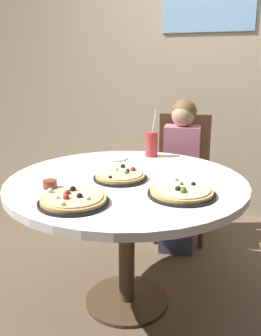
% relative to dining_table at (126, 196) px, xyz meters
% --- Properties ---
extents(ground_plane, '(8.00, 8.00, 0.00)m').
position_rel_dining_table_xyz_m(ground_plane, '(0.00, 0.00, -0.66)').
color(ground_plane, brown).
extents(wall_with_window, '(5.20, 0.14, 2.90)m').
position_rel_dining_table_xyz_m(wall_with_window, '(-0.00, 1.61, 0.79)').
color(wall_with_window, tan).
rests_on(wall_with_window, ground_plane).
extents(dining_table, '(1.27, 1.27, 0.75)m').
position_rel_dining_table_xyz_m(dining_table, '(0.00, 0.00, 0.00)').
color(dining_table, white).
rests_on(dining_table, ground_plane).
extents(chair_wooden, '(0.48, 0.48, 0.95)m').
position_rel_dining_table_xyz_m(chair_wooden, '(-0.02, 1.02, -0.13)').
color(chair_wooden, brown).
rests_on(chair_wooden, ground_plane).
extents(diner_child, '(0.33, 0.43, 1.08)m').
position_rel_dining_table_xyz_m(diner_child, '(0.02, 0.85, -0.17)').
color(diner_child, '#3F4766').
rests_on(diner_child, ground_plane).
extents(pizza_veggie, '(0.32, 0.32, 0.05)m').
position_rel_dining_table_xyz_m(pizza_veggie, '(-0.06, -0.41, 0.11)').
color(pizza_veggie, black).
rests_on(pizza_veggie, dining_table).
extents(pizza_cheese, '(0.29, 0.29, 0.05)m').
position_rel_dining_table_xyz_m(pizza_cheese, '(-0.03, -0.01, 0.11)').
color(pizza_cheese, black).
rests_on(pizza_cheese, dining_table).
extents(pizza_pepperoni, '(0.32, 0.32, 0.05)m').
position_rel_dining_table_xyz_m(pizza_pepperoni, '(0.34, -0.10, 0.11)').
color(pizza_pepperoni, black).
rests_on(pizza_pepperoni, dining_table).
extents(soda_cup, '(0.08, 0.08, 0.31)m').
position_rel_dining_table_xyz_m(soda_cup, '(-0.07, 0.51, 0.17)').
color(soda_cup, '#B73333').
rests_on(soda_cup, dining_table).
extents(sauce_bowl, '(0.07, 0.07, 0.04)m').
position_rel_dining_table_xyz_m(sauce_bowl, '(-0.28, -0.29, 0.11)').
color(sauce_bowl, brown).
rests_on(sauce_bowl, dining_table).
extents(plate_small, '(0.18, 0.18, 0.01)m').
position_rel_dining_table_xyz_m(plate_small, '(-0.27, 0.34, 0.10)').
color(plate_small, white).
rests_on(plate_small, dining_table).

